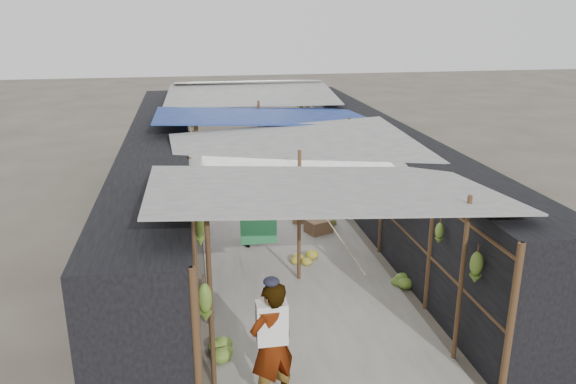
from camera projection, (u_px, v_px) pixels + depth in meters
ground at (338, 371)px, 8.20m from camera, size 80.00×80.00×0.00m
aisle_slab at (272, 217)px, 14.29m from camera, size 3.60×16.00×0.02m
stall_left at (161, 180)px, 13.49m from camera, size 1.40×15.00×2.30m
stall_right at (376, 169)px, 14.39m from camera, size 1.40×15.00×2.30m
crate_near at (304, 215)px, 13.97m from camera, size 0.62×0.52×0.34m
crate_mid at (318, 226)px, 13.26m from camera, size 0.68×0.62×0.33m
crate_back at (258, 207)px, 14.62m from camera, size 0.51×0.45×0.29m
black_basin at (295, 180)px, 17.21m from camera, size 0.54×0.54×0.16m
vendor_elderly at (272, 344)px, 7.29m from camera, size 0.77×0.66×1.78m
shopper_blue at (258, 210)px, 12.45m from camera, size 0.98×0.94×1.60m
vendor_seated at (274, 159)px, 18.43m from camera, size 0.35×0.54×0.79m
market_canopy at (271, 122)px, 13.85m from camera, size 5.62×15.20×2.77m
hanging_bananas at (279, 159)px, 13.26m from camera, size 3.96×14.14×0.85m
floor_bananas at (275, 205)px, 14.76m from camera, size 3.89×10.79×0.34m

